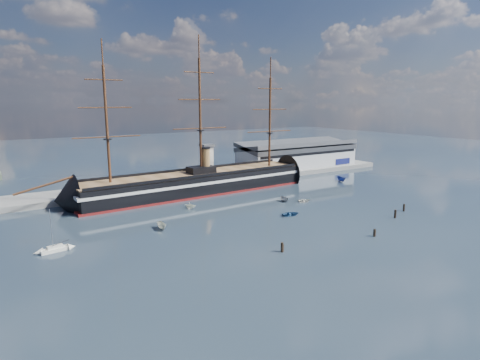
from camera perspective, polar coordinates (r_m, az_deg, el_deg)
ground at (r=140.55m, az=0.55°, el=-3.07°), size 600.00×600.00×0.00m
quay at (r=175.69m, az=-3.08°, el=-0.19°), size 180.00×18.00×2.00m
warehouse at (r=204.83m, az=8.16°, el=3.61°), size 63.00×21.00×11.60m
quay_tower at (r=168.14m, az=-4.69°, el=2.65°), size 5.00×5.00×15.00m
warship at (r=151.91m, az=-6.76°, el=-0.50°), size 113.23×20.29×53.94m
sailboat at (r=104.36m, az=-24.80°, el=-8.87°), size 6.67×2.77×10.35m
motorboat_a at (r=112.68m, az=-11.03°, el=-6.91°), size 6.00×2.56×2.35m
motorboat_b at (r=124.56m, az=7.21°, el=-5.03°), size 2.12×3.61×1.58m
motorboat_c at (r=141.34m, az=6.34°, el=-3.05°), size 5.55×2.49×2.15m
motorboat_d at (r=132.72m, az=-7.10°, el=-4.01°), size 6.43×6.15×2.28m
motorboat_e at (r=142.07m, az=9.16°, el=-3.05°), size 1.81×2.97×1.30m
motorboat_f at (r=180.12m, az=14.20°, el=-0.23°), size 7.15×4.24×2.69m
piling_near_left at (r=95.37m, az=5.99°, el=-10.15°), size 0.64×0.64×3.05m
piling_near_mid at (r=110.77m, az=18.55°, el=-7.62°), size 0.64×0.64×2.71m
piling_near_right at (r=129.66m, az=21.17°, el=-5.07°), size 0.64×0.64×3.29m
piling_far_right at (r=138.65m, az=22.24°, el=-4.12°), size 0.64×0.64×3.07m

